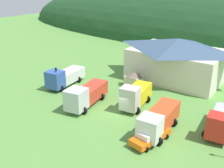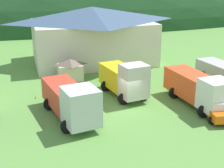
{
  "view_description": "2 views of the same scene",
  "coord_description": "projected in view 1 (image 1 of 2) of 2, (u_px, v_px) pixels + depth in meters",
  "views": [
    {
      "loc": [
        17.74,
        -26.22,
        16.98
      ],
      "look_at": [
        -3.95,
        3.63,
        2.19
      ],
      "focal_mm": 42.03,
      "sensor_mm": 36.0,
      "label": 1
    },
    {
      "loc": [
        -8.9,
        -25.36,
        11.43
      ],
      "look_at": [
        -1.26,
        0.7,
        2.15
      ],
      "focal_mm": 51.39,
      "sensor_mm": 36.0,
      "label": 2
    }
  ],
  "objects": [
    {
      "name": "tow_truck_silver",
      "position": [
        85.0,
        95.0,
        37.19
      ],
      "size": [
        4.11,
        8.6,
        3.42
      ],
      "rotation": [
        0.0,
        0.0,
        -1.4
      ],
      "color": "silver",
      "rests_on": "ground"
    },
    {
      "name": "traffic_light_west",
      "position": [
        57.0,
        77.0,
        41.78
      ],
      "size": [
        0.2,
        0.32,
        4.05
      ],
      "color": "#4C4C51",
      "rests_on": "ground"
    },
    {
      "name": "traffic_cone_near_pickup",
      "position": [
        96.0,
        89.0,
        43.47
      ],
      "size": [
        0.36,
        0.36,
        0.53
      ],
      "primitive_type": "cone",
      "color": "orange",
      "rests_on": "ground"
    },
    {
      "name": "flatbed_truck_yellow",
      "position": [
        135.0,
        95.0,
        36.81
      ],
      "size": [
        3.75,
        6.89,
        3.7
      ],
      "rotation": [
        0.0,
        0.0,
        -1.42
      ],
      "color": "silver",
      "rests_on": "ground"
    },
    {
      "name": "heavy_rig_white",
      "position": [
        159.0,
        120.0,
        30.65
      ],
      "size": [
        3.54,
        8.02,
        3.18
      ],
      "rotation": [
        0.0,
        0.0,
        -1.5
      ],
      "color": "white",
      "rests_on": "ground"
    },
    {
      "name": "service_pickup_orange",
      "position": [
        150.0,
        136.0,
        29.01
      ],
      "size": [
        2.99,
        5.46,
        1.66
      ],
      "rotation": [
        0.0,
        0.0,
        -1.76
      ],
      "color": "orange",
      "rests_on": "ground"
    },
    {
      "name": "box_truck_blue",
      "position": [
        64.0,
        77.0,
        44.26
      ],
      "size": [
        3.99,
        8.13,
        3.33
      ],
      "rotation": [
        0.0,
        0.0,
        -1.44
      ],
      "color": "#3356AD",
      "rests_on": "ground"
    },
    {
      "name": "crane_truck_red",
      "position": [
        221.0,
        122.0,
        30.45
      ],
      "size": [
        3.63,
        7.34,
        3.29
      ],
      "rotation": [
        0.0,
        0.0,
        -1.48
      ],
      "color": "red",
      "rests_on": "ground"
    },
    {
      "name": "play_shed_cream",
      "position": [
        134.0,
        79.0,
        44.29
      ],
      "size": [
        2.88,
        2.4,
        2.48
      ],
      "color": "beige",
      "rests_on": "ground"
    },
    {
      "name": "depot_building",
      "position": [
        177.0,
        59.0,
        46.61
      ],
      "size": [
        16.74,
        11.81,
        7.45
      ],
      "color": "silver",
      "rests_on": "ground"
    },
    {
      "name": "ground_plane",
      "position": [
        120.0,
        113.0,
        35.69
      ],
      "size": [
        200.0,
        200.0,
        0.0
      ],
      "primitive_type": "plane",
      "color": "#5B9342"
    }
  ]
}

